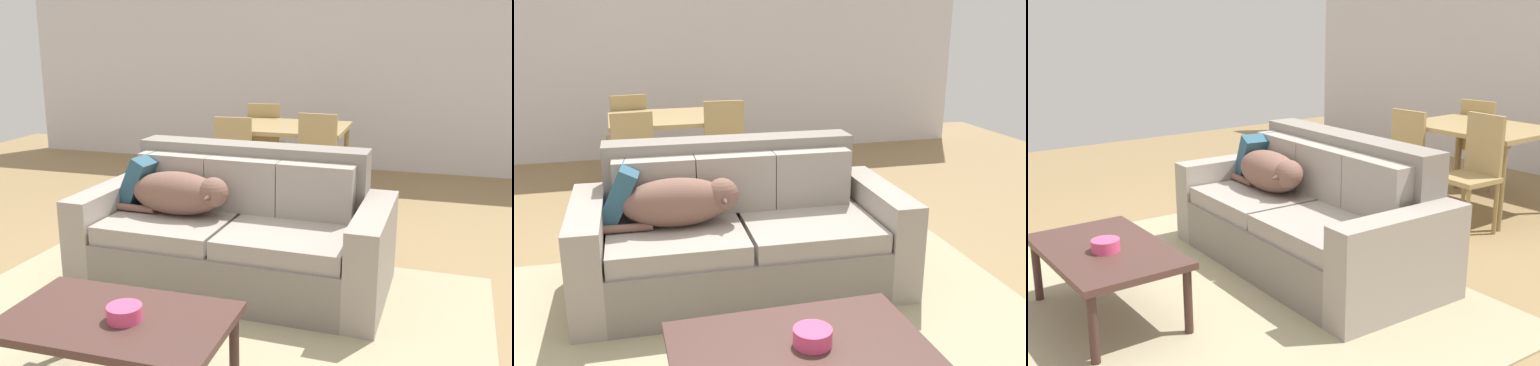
# 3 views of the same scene
# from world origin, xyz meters

# --- Properties ---
(ground_plane) EXTENTS (10.00, 10.00, 0.00)m
(ground_plane) POSITION_xyz_m (0.00, 0.00, 0.00)
(ground_plane) COLOR #92774D
(back_partition) EXTENTS (8.00, 0.12, 2.70)m
(back_partition) POSITION_xyz_m (0.00, 4.00, 1.35)
(back_partition) COLOR silver
(back_partition) RESTS_ON ground
(area_rug) EXTENTS (3.43, 3.02, 0.01)m
(area_rug) POSITION_xyz_m (0.23, -0.67, 0.01)
(area_rug) COLOR tan
(area_rug) RESTS_ON ground
(couch) EXTENTS (2.11, 1.07, 0.92)m
(couch) POSITION_xyz_m (0.23, 0.21, 0.34)
(couch) COLOR gray
(couch) RESTS_ON ground
(dog_on_left_cushion) EXTENTS (0.83, 0.34, 0.30)m
(dog_on_left_cushion) POSITION_xyz_m (-0.14, 0.12, 0.63)
(dog_on_left_cushion) COLOR brown
(dog_on_left_cushion) RESTS_ON couch
(throw_pillow_by_left_arm) EXTENTS (0.32, 0.42, 0.40)m
(throw_pillow_by_left_arm) POSITION_xyz_m (-0.51, 0.29, 0.65)
(throw_pillow_by_left_arm) COLOR #295267
(throw_pillow_by_left_arm) RESTS_ON couch
(coffee_table) EXTENTS (1.05, 0.64, 0.44)m
(coffee_table) POSITION_xyz_m (0.15, -1.28, 0.39)
(coffee_table) COLOR #4B302A
(coffee_table) RESTS_ON ground
(bowl_on_coffee_table) EXTENTS (0.16, 0.16, 0.07)m
(bowl_on_coffee_table) POSITION_xyz_m (0.20, -1.30, 0.47)
(bowl_on_coffee_table) COLOR #EA4C7F
(bowl_on_coffee_table) RESTS_ON coffee_table
(dining_table) EXTENTS (1.20, 0.93, 0.77)m
(dining_table) POSITION_xyz_m (0.05, 2.33, 0.70)
(dining_table) COLOR tan
(dining_table) RESTS_ON ground
(dining_chair_near_left) EXTENTS (0.43, 0.43, 0.91)m
(dining_chair_near_left) POSITION_xyz_m (-0.35, 1.72, 0.51)
(dining_chair_near_left) COLOR tan
(dining_chair_near_left) RESTS_ON ground
(dining_chair_near_right) EXTENTS (0.42, 0.42, 0.97)m
(dining_chair_near_right) POSITION_xyz_m (0.45, 1.74, 0.54)
(dining_chair_near_right) COLOR tan
(dining_chair_near_right) RESTS_ON ground
(dining_chair_far_left) EXTENTS (0.45, 0.45, 0.92)m
(dining_chair_far_left) POSITION_xyz_m (-0.35, 2.92, 0.50)
(dining_chair_far_left) COLOR tan
(dining_chair_far_left) RESTS_ON ground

